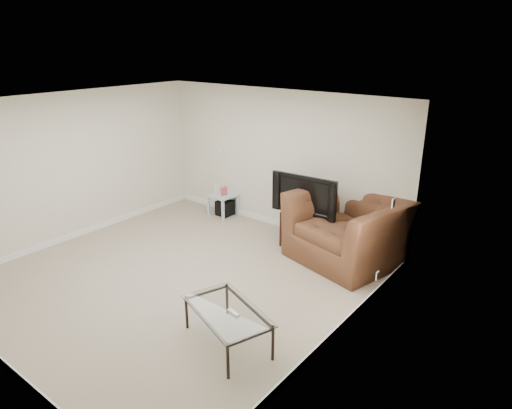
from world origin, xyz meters
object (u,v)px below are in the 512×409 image
Objects in this scene: coffee_table at (227,327)px; side_table at (223,205)px; subwoofer at (225,208)px; television at (307,194)px; recliner at (348,218)px; tv_stand at (306,229)px.

side_table is at bearing 132.51° from coffee_table.
subwoofer is 4.06m from coffee_table.
subwoofer is at bearing 168.71° from television.
side_table is 4.07m from coffee_table.
television is at bearing -165.01° from recliner.
television is at bearing 104.03° from coffee_table.
tv_stand is 1.65× the size of side_table.
recliner is (2.81, -0.25, 0.49)m from side_table.
television is 2.20m from subwoofer.
side_table is at bearing -150.45° from subwoofer.
tv_stand is 0.46× the size of recliner.
coffee_table is (0.69, -2.77, -0.09)m from tv_stand.
recliner is at bearing -5.53° from subwoofer.
coffee_table is at bearing -79.54° from television.
subwoofer is (-2.03, 0.25, -0.15)m from tv_stand.
recliner is at bearing -3.04° from television.
side_table is at bearing 169.24° from television.
side_table is at bearing -170.69° from recliner.
recliner is at bearing -4.60° from tv_stand.
television is 2.91m from coffee_table.
subwoofer is 2.85m from recliner.
television is 0.96× the size of coffee_table.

